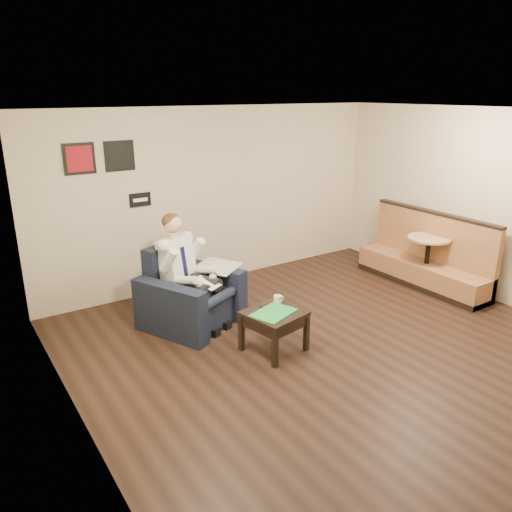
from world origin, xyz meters
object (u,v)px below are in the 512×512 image
seated_man (199,276)px  side_table (274,331)px  smartphone (266,306)px  banquette (424,250)px  armchair (191,288)px  cafe_table (427,262)px  coffee_mug (277,300)px  green_folder (274,313)px

seated_man → side_table: (0.44, -1.08, -0.47)m
smartphone → banquette: banquette is taller
banquette → smartphone: bearing=-175.5°
armchair → seated_man: size_ratio=0.75×
seated_man → banquette: size_ratio=0.63×
banquette → cafe_table: bearing=-98.1°
coffee_mug → armchair: bearing=123.2°
coffee_mug → banquette: size_ratio=0.05×
side_table → smartphone: bearing=83.9°
seated_man → banquette: bearing=-34.1°
seated_man → cafe_table: (3.69, -0.72, -0.31)m
seated_man → side_table: 1.25m
green_folder → armchair: bearing=110.9°
green_folder → cafe_table: cafe_table is taller
coffee_mug → banquette: (3.09, 0.27, 0.02)m
seated_man → smartphone: seated_man is taller
banquette → armchair: bearing=168.6°
side_table → coffee_mug: (0.17, 0.17, 0.31)m
coffee_mug → cafe_table: bearing=3.4°
coffee_mug → smartphone: 0.16m
side_table → banquette: (3.26, 0.44, 0.33)m
smartphone → green_folder: bearing=-104.0°
smartphone → cafe_table: cafe_table is taller
side_table → coffee_mug: coffee_mug is taller
smartphone → banquette: size_ratio=0.07×
coffee_mug → banquette: 3.10m
side_table → cafe_table: 3.27m
coffee_mug → banquette: bearing=5.0°
armchair → banquette: 3.84m
coffee_mug → cafe_table: cafe_table is taller
banquette → cafe_table: 0.19m
armchair → smartphone: bearing=-87.3°
armchair → side_table: bearing=-91.9°
smartphone → banquette: 3.25m
cafe_table → armchair: bearing=167.3°
seated_man → coffee_mug: seated_man is taller
armchair → seated_man: 0.24m
armchair → smartphone: (0.52, -1.01, -0.01)m
green_folder → coffee_mug: bearing=44.9°
armchair → green_folder: (0.47, -1.23, -0.01)m
armchair → side_table: (0.50, -1.20, -0.27)m
seated_man → side_table: size_ratio=2.31×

